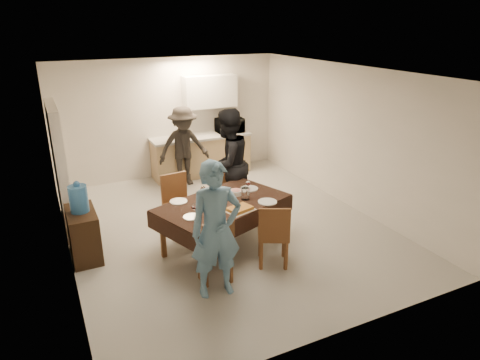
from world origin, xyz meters
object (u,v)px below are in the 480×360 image
(console, at_px, (84,234))
(person_near, at_px, (216,230))
(water_jug, at_px, (79,199))
(water_pitcher, at_px, (245,194))
(wine_bottle, at_px, (218,192))
(person_far, at_px, (228,164))
(savoury_tart, at_px, (240,209))
(microwave, at_px, (230,125))
(person_kitchen, at_px, (184,147))
(dining_table, at_px, (223,204))

(console, relative_size, person_near, 0.45)
(water_jug, xyz_separation_m, water_pitcher, (2.32, -0.67, -0.09))
(wine_bottle, height_order, water_pitcher, wine_bottle)
(person_far, bearing_deg, savoury_tart, 51.02)
(person_near, distance_m, person_far, 2.37)
(wine_bottle, bearing_deg, savoury_tart, -70.77)
(console, distance_m, person_far, 2.63)
(person_near, bearing_deg, microwave, 68.89)
(wine_bottle, xyz_separation_m, person_near, (-0.50, -1.10, -0.02))
(water_pitcher, bearing_deg, console, 163.89)
(person_kitchen, bearing_deg, wine_bottle, -98.11)
(water_jug, bearing_deg, dining_table, -17.47)
(person_far, height_order, person_kitchen, person_far)
(dining_table, bearing_deg, person_near, -137.72)
(console, height_order, person_near, person_near)
(microwave, bearing_deg, savoury_tart, 67.57)
(microwave, bearing_deg, console, 36.71)
(person_far, bearing_deg, person_kitchen, -105.16)
(water_pitcher, xyz_separation_m, person_kitchen, (-0.00, 2.90, -0.01))
(wine_bottle, bearing_deg, person_far, 59.04)
(savoury_tart, bearing_deg, water_pitcher, 52.85)
(wine_bottle, relative_size, person_kitchen, 0.19)
(wine_bottle, xyz_separation_m, person_far, (0.60, 1.00, 0.05))
(water_jug, xyz_separation_m, person_near, (1.42, -1.67, -0.04))
(microwave, distance_m, person_kitchen, 1.37)
(wine_bottle, xyz_separation_m, person_kitchen, (0.40, 2.80, -0.07))
(console, relative_size, water_jug, 2.03)
(console, height_order, water_pitcher, water_pitcher)
(dining_table, xyz_separation_m, water_jug, (-1.97, 0.62, 0.21))
(water_pitcher, relative_size, person_far, 0.10)
(dining_table, distance_m, water_pitcher, 0.38)
(water_jug, distance_m, savoury_tart, 2.31)
(wine_bottle, relative_size, savoury_tart, 0.80)
(savoury_tart, bearing_deg, person_near, -134.13)
(dining_table, xyz_separation_m, microwave, (1.62, 3.30, 0.35))
(console, xyz_separation_m, microwave, (3.60, 2.68, 0.70))
(dining_table, distance_m, console, 2.10)
(water_pitcher, bearing_deg, person_near, -131.99)
(savoury_tart, bearing_deg, dining_table, 104.74)
(savoury_tart, xyz_separation_m, person_far, (0.45, 1.43, 0.19))
(dining_table, xyz_separation_m, wine_bottle, (-0.05, 0.05, 0.19))
(savoury_tart, xyz_separation_m, person_near, (-0.65, -0.67, 0.11))
(wine_bottle, distance_m, savoury_tart, 0.47)
(water_jug, height_order, water_pitcher, water_jug)
(water_jug, xyz_separation_m, microwave, (3.60, 2.68, 0.14))
(microwave, xyz_separation_m, person_far, (-1.07, -2.25, -0.10))
(dining_table, height_order, console, dining_table)
(water_pitcher, height_order, person_kitchen, person_kitchen)
(water_jug, bearing_deg, person_far, 9.63)
(water_jug, height_order, wine_bottle, water_jug)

